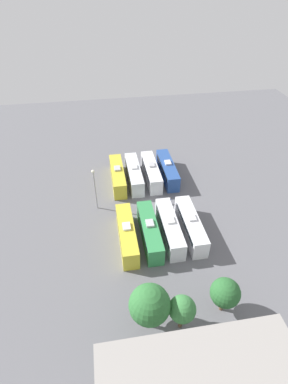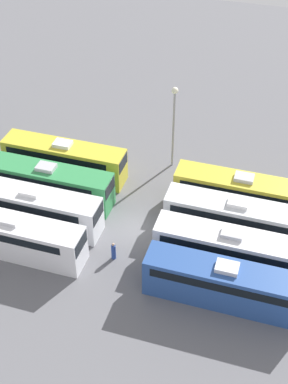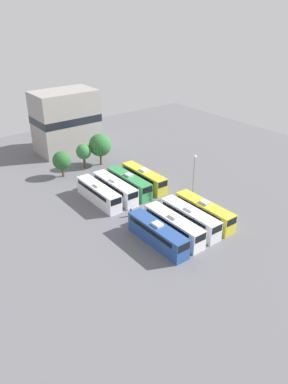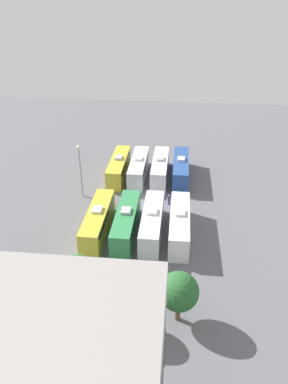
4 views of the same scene
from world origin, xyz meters
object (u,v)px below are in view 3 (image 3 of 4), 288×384
object	(u,v)px
bus_2	(190,218)
bus_6	(129,183)
bus_0	(157,234)
tree_1	(84,152)
light_pole	(194,169)
depot_building	(66,121)
tree_2	(100,145)
worker_person	(131,212)
tree_0	(62,161)
bus_4	(98,193)
bus_1	(173,225)
bus_5	(115,188)
bus_3	(204,211)
bus_7	(144,177)

from	to	relation	value
bus_2	bus_6	size ratio (longest dim) A/B	1.00
bus_0	tree_1	bearing A→B (deg)	79.96
light_pole	bus_6	bearing A→B (deg)	131.54
bus_2	depot_building	distance (m)	44.11
tree_2	worker_person	bearing A→B (deg)	-109.37
bus_2	tree_0	distance (m)	31.19
bus_2	light_pole	xyz separation A→B (m)	(7.84, 7.35, 3.82)
bus_4	tree_0	world-z (taller)	tree_0
bus_0	bus_1	bearing A→B (deg)	4.23
bus_2	tree_0	size ratio (longest dim) A/B	2.11
bus_2	tree_0	bearing A→B (deg)	103.45
tree_2	depot_building	size ratio (longest dim) A/B	0.49
bus_5	tree_2	xyz separation A→B (m)	(5.99, 14.70, 2.79)
bus_5	depot_building	bearing A→B (deg)	80.70
tree_0	tree_2	xyz separation A→B (m)	(9.64, 0.68, 1.02)
bus_4	worker_person	xyz separation A→B (m)	(1.64, -7.73, -1.05)
bus_3	bus_6	distance (m)	16.82
bus_0	tree_2	world-z (taller)	tree_2
bus_6	worker_person	distance (m)	9.58
bus_3	worker_person	distance (m)	12.29
bus_5	depot_building	size ratio (longest dim) A/B	0.80
bus_6	bus_7	size ratio (longest dim) A/B	1.00
bus_4	tree_2	distance (m)	17.74
bus_3	worker_person	bearing A→B (deg)	136.22
tree_1	tree_0	bearing A→B (deg)	-166.99
bus_4	tree_0	bearing A→B (deg)	90.44
bus_4	depot_building	size ratio (longest dim) A/B	0.80
bus_7	bus_6	bearing A→B (deg)	-178.43
bus_3	bus_4	bearing A→B (deg)	122.90
bus_3	bus_6	xyz separation A→B (m)	(-3.60, 16.43, 0.00)
bus_0	depot_building	xyz separation A→B (m)	(7.96, 44.18, 5.49)
bus_4	depot_building	bearing A→B (deg)	73.70
bus_0	tree_2	size ratio (longest dim) A/B	1.64
bus_3	tree_0	world-z (taller)	tree_0
worker_person	depot_building	xyz separation A→B (m)	(6.40, 35.23, 6.53)
bus_0	bus_7	size ratio (longest dim) A/B	1.00
bus_0	tree_0	size ratio (longest dim) A/B	2.11
bus_0	light_pole	xyz separation A→B (m)	(14.89, 7.77, 3.82)
bus_4	bus_5	size ratio (longest dim) A/B	1.00
tree_1	bus_5	bearing A→B (deg)	-98.21
worker_person	bus_2	bearing A→B (deg)	-57.24
bus_6	bus_3	bearing A→B (deg)	-77.64
light_pole	depot_building	distance (m)	37.10
bus_5	bus_6	world-z (taller)	same
bus_5	tree_2	world-z (taller)	tree_2
bus_1	light_pole	xyz separation A→B (m)	(11.43, 7.51, 3.82)
light_pole	bus_2	bearing A→B (deg)	-136.85
bus_4	tree_1	bearing A→B (deg)	69.47
light_pole	tree_0	xyz separation A→B (m)	(-15.08, 22.93, -2.05)
bus_5	bus_3	bearing A→B (deg)	-66.81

